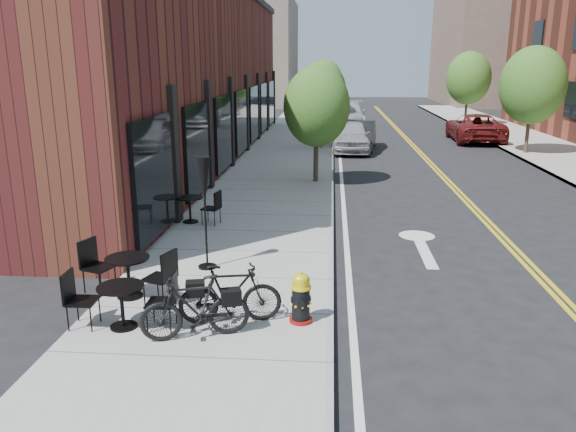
{
  "coord_description": "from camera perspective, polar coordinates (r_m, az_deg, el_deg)",
  "views": [
    {
      "loc": [
        -0.09,
        -9.76,
        4.01
      ],
      "look_at": [
        -0.94,
        1.19,
        1.0
      ],
      "focal_mm": 35.0,
      "sensor_mm": 36.0,
      "label": 1
    }
  ],
  "objects": [
    {
      "name": "tree_far_b",
      "position": [
        27.21,
        23.61,
        12.07
      ],
      "size": [
        2.8,
        2.8,
        4.62
      ],
      "color": "#382B1E",
      "rests_on": "sidewalk_far"
    },
    {
      "name": "bg_building_left",
      "position": [
        58.31,
        -3.51,
        16.26
      ],
      "size": [
        8.0,
        14.0,
        10.0
      ],
      "primitive_type": "cube",
      "color": "#726656",
      "rests_on": "ground"
    },
    {
      "name": "tree_near_a",
      "position": [
        18.82,
        2.92,
        11.02
      ],
      "size": [
        2.2,
        2.2,
        3.81
      ],
      "color": "#382B1E",
      "rests_on": "sidewalk_near"
    },
    {
      "name": "tree_far_c",
      "position": [
        38.76,
        17.87,
        13.19
      ],
      "size": [
        2.8,
        2.8,
        4.62
      ],
      "color": "#382B1E",
      "rests_on": "sidewalk_far"
    },
    {
      "name": "bistro_set_b",
      "position": [
        8.88,
        -16.55,
        -8.21
      ],
      "size": [
        1.62,
        0.72,
        0.88
      ],
      "rotation": [
        0.0,
        0.0,
        0.02
      ],
      "color": "black",
      "rests_on": "sidewalk_near"
    },
    {
      "name": "bg_building_right",
      "position": [
        61.92,
        20.33,
        16.25
      ],
      "size": [
        10.0,
        16.0,
        12.0
      ],
      "primitive_type": "cube",
      "color": "brown",
      "rests_on": "ground"
    },
    {
      "name": "parked_car_far",
      "position": [
        31.33,
        18.45,
        8.51
      ],
      "size": [
        2.56,
        5.27,
        1.44
      ],
      "primitive_type": "imported",
      "rotation": [
        0.0,
        0.0,
        3.11
      ],
      "color": "maroon",
      "rests_on": "ground"
    },
    {
      "name": "bicycle_left",
      "position": [
        8.3,
        -9.41,
        -9.16
      ],
      "size": [
        1.65,
        0.91,
        0.96
      ],
      "primitive_type": "imported",
      "rotation": [
        0.0,
        0.0,
        -1.26
      ],
      "color": "black",
      "rests_on": "sidewalk_near"
    },
    {
      "name": "sidewalk_near",
      "position": [
        20.24,
        -1.07,
        4.06
      ],
      "size": [
        4.0,
        70.0,
        0.12
      ],
      "primitive_type": "cube",
      "color": "#9E9B93",
      "rests_on": "ground"
    },
    {
      "name": "parked_car_a",
      "position": [
        26.41,
        6.39,
        8.08
      ],
      "size": [
        1.73,
        4.28,
        1.46
      ],
      "primitive_type": "imported",
      "rotation": [
        0.0,
        0.0,
        -0.0
      ],
      "color": "#A5A6AD",
      "rests_on": "ground"
    },
    {
      "name": "parked_car_b",
      "position": [
        27.12,
        7.23,
        8.13
      ],
      "size": [
        1.89,
        4.22,
        1.35
      ],
      "primitive_type": "imported",
      "rotation": [
        0.0,
        0.0,
        -0.12
      ],
      "color": "black",
      "rests_on": "ground"
    },
    {
      "name": "tree_near_b",
      "position": [
        26.8,
        3.42,
        12.52
      ],
      "size": [
        2.3,
        2.3,
        3.98
      ],
      "color": "#382B1E",
      "rests_on": "sidewalk_near"
    },
    {
      "name": "bistro_set_a",
      "position": [
        9.95,
        -15.93,
        -5.41
      ],
      "size": [
        1.76,
        0.97,
        0.93
      ],
      "rotation": [
        0.0,
        0.0,
        -0.33
      ],
      "color": "black",
      "rests_on": "sidewalk_near"
    },
    {
      "name": "fire_hydrant",
      "position": [
        8.72,
        1.31,
        -8.35
      ],
      "size": [
        0.44,
        0.44,
        0.82
      ],
      "rotation": [
        0.0,
        0.0,
        0.25
      ],
      "color": "maroon",
      "rests_on": "sidewalk_near"
    },
    {
      "name": "tree_near_c",
      "position": [
        34.8,
        3.68,
        12.84
      ],
      "size": [
        2.1,
        2.1,
        3.67
      ],
      "color": "#382B1E",
      "rests_on": "sidewalk_near"
    },
    {
      "name": "building_near",
      "position": [
        24.62,
        -10.98,
        13.86
      ],
      "size": [
        5.0,
        28.0,
        7.0
      ],
      "primitive_type": "cube",
      "color": "#461616",
      "rests_on": "ground"
    },
    {
      "name": "tree_near_d",
      "position": [
        42.78,
        3.85,
        13.64
      ],
      "size": [
        2.4,
        2.4,
        4.11
      ],
      "color": "#382B1E",
      "rests_on": "sidewalk_near"
    },
    {
      "name": "bistro_set_c",
      "position": [
        14.27,
        -9.95,
        1.03
      ],
      "size": [
        1.61,
        0.81,
        0.84
      ],
      "rotation": [
        0.0,
        0.0,
        -0.23
      ],
      "color": "black",
      "rests_on": "sidewalk_near"
    },
    {
      "name": "bicycle_right",
      "position": [
        8.7,
        -5.89,
        -7.87
      ],
      "size": [
        1.64,
        0.76,
        0.95
      ],
      "primitive_type": "imported",
      "rotation": [
        0.0,
        0.0,
        1.77
      ],
      "color": "black",
      "rests_on": "sidewalk_near"
    },
    {
      "name": "patio_umbrella",
      "position": [
        10.74,
        -8.5,
        2.71
      ],
      "size": [
        0.36,
        0.36,
        2.2
      ],
      "color": "black",
      "rests_on": "sidewalk_near"
    },
    {
      "name": "ground",
      "position": [
        10.55,
        4.63,
        -7.06
      ],
      "size": [
        120.0,
        120.0,
        0.0
      ],
      "primitive_type": "plane",
      "color": "black",
      "rests_on": "ground"
    },
    {
      "name": "parked_car_c",
      "position": [
        37.02,
        6.1,
        10.24
      ],
      "size": [
        2.46,
        5.57,
        1.59
      ],
      "primitive_type": "imported",
      "rotation": [
        0.0,
        0.0,
        -0.04
      ],
      "color": "#ABAAAF",
      "rests_on": "ground"
    }
  ]
}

